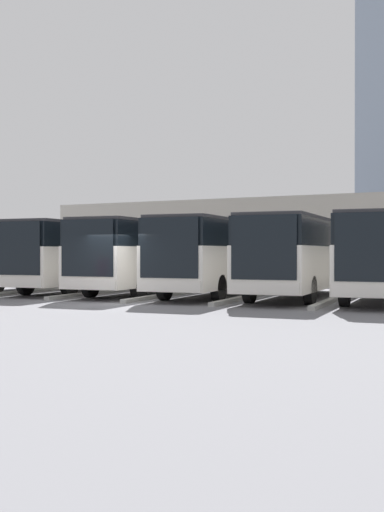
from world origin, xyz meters
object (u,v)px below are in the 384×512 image
Objects in this scene: bus_1 at (300,254)px; bus_2 at (221,254)px; bus_3 at (150,254)px; bus_4 at (88,254)px; bus_5 at (22,254)px.

bus_1 is 3.43m from bus_2.
bus_3 and bus_4 have the same top height.
bus_2 and bus_4 have the same top height.
bus_3 is (3.42, 0.06, 0.00)m from bus_2.
bus_1 is 1.00× the size of bus_3.
bus_1 and bus_4 have the same top height.
bus_2 is at bearing 175.61° from bus_4.
bus_3 is 1.00× the size of bus_5.
bus_1 is at bearing 177.37° from bus_3.
bus_5 is at bearing -0.34° from bus_2.
bus_4 is (3.42, -0.03, 0.00)m from bus_3.
bus_2 is (3.42, 0.18, 0.00)m from bus_1.
bus_5 is at bearing 7.61° from bus_4.
bus_1 is at bearing 176.52° from bus_4.
bus_1 is 13.72m from bus_5.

